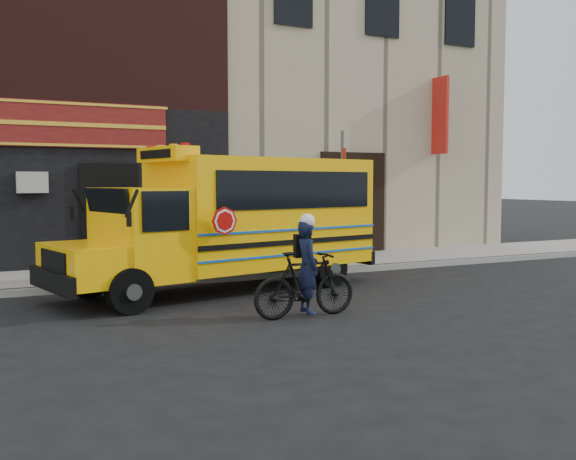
% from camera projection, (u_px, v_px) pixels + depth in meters
% --- Properties ---
extents(ground, '(120.00, 120.00, 0.00)m').
position_uv_depth(ground, '(326.00, 295.00, 12.77)').
color(ground, black).
rests_on(ground, ground).
extents(curb, '(40.00, 0.20, 0.15)m').
position_uv_depth(curb, '(272.00, 275.00, 15.09)').
color(curb, gray).
rests_on(curb, ground).
extents(sidewalk, '(40.00, 3.00, 0.15)m').
position_uv_depth(sidewalk, '(247.00, 267.00, 16.44)').
color(sidewalk, gray).
rests_on(sidewalk, ground).
extents(building, '(20.00, 10.70, 12.00)m').
position_uv_depth(building, '(174.00, 68.00, 21.66)').
color(building, tan).
rests_on(building, sidewalk).
extents(school_bus, '(7.20, 3.57, 2.92)m').
position_uv_depth(school_bus, '(236.00, 218.00, 13.33)').
color(school_bus, black).
rests_on(school_bus, ground).
extents(sign_pole, '(0.09, 0.31, 3.53)m').
position_uv_depth(sign_pole, '(342.00, 195.00, 15.95)').
color(sign_pole, '#454D47').
rests_on(sign_pole, ground).
extents(bicycle, '(1.85, 0.54, 1.11)m').
position_uv_depth(bicycle, '(305.00, 284.00, 10.65)').
color(bicycle, black).
rests_on(bicycle, ground).
extents(cyclist, '(0.41, 0.59, 1.57)m').
position_uv_depth(cyclist, '(307.00, 270.00, 10.75)').
color(cyclist, black).
rests_on(cyclist, ground).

